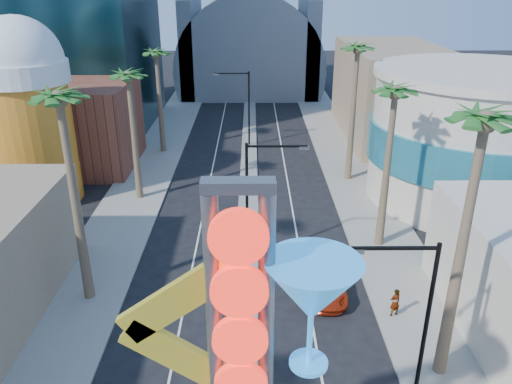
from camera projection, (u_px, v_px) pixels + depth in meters
The scene contains 20 objects.
sidewalk_west at pixel (146, 175), 46.04m from camera, with size 5.00×100.00×0.15m, color gray.
sidewalk_east at pixel (351, 175), 46.17m from camera, with size 5.00×100.00×0.15m, color gray.
median at pixel (249, 164), 48.86m from camera, with size 1.60×84.00×0.15m, color gray.
brick_filler_west at pixel (80, 126), 47.19m from camera, with size 10.00×10.00×8.00m, color brown.
filler_east at pixel (391, 92), 56.19m from camera, with size 10.00×20.00×10.00m, color #8D765B.
beer_mug at pixel (27, 106), 38.31m from camera, with size 7.00×7.00×14.50m.
turquoise_building at pixel (474, 137), 39.59m from camera, with size 16.60×16.60×10.60m.
canopy at pixel (250, 64), 78.37m from camera, with size 22.00×16.00×22.00m.
neon_sign at pixel (270, 355), 13.84m from camera, with size 6.53×2.60×12.55m.
streetlight_0 at pixel (256, 192), 30.44m from camera, with size 3.79×0.25×8.00m.
streetlight_1 at pixel (244, 101), 52.45m from camera, with size 3.79×0.25×8.00m.
streetlight_2 at pixel (416, 314), 19.49m from camera, with size 3.45×0.25×8.00m.
palm_1 at pixel (61, 113), 24.34m from camera, with size 2.40×2.40×12.70m.
palm_2 at pixel (129, 84), 37.72m from camera, with size 2.40×2.40×11.20m.
palm_3 at pixel (157, 60), 48.73m from camera, with size 2.40×2.40×11.20m.
palm_5 at pixel (482, 141), 18.78m from camera, with size 2.40×2.40×13.20m.
palm_6 at pixel (394, 102), 30.32m from camera, with size 2.40×2.40×11.70m.
palm_7 at pixel (357, 58), 40.98m from camera, with size 2.40×2.40×12.70m.
red_pickup at pixel (325, 283), 28.82m from camera, with size 2.31×5.02×1.39m, color #AC290D.
pedestrian_a at pixel (395, 302), 26.61m from camera, with size 0.60×0.40×1.65m, color gray.
Camera 1 is at (0.34, -7.93, 16.97)m, focal length 35.00 mm.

